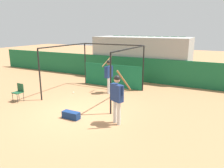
{
  "coord_description": "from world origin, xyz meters",
  "views": [
    {
      "loc": [
        5.18,
        -6.89,
        3.39
      ],
      "look_at": [
        0.87,
        1.37,
        0.99
      ],
      "focal_mm": 35.0,
      "sensor_mm": 36.0,
      "label": 1
    }
  ],
  "objects": [
    {
      "name": "player_waiting",
      "position": [
        1.94,
        -0.28,
        1.1
      ],
      "size": [
        0.82,
        0.55,
        2.05
      ],
      "rotation": [
        0.0,
        0.0,
        -0.43
      ],
      "color": "silver",
      "rests_on": "ground"
    },
    {
      "name": "ground_plane",
      "position": [
        0.0,
        0.0,
        0.0
      ],
      "size": [
        60.0,
        60.0,
        0.0
      ],
      "primitive_type": "plane",
      "color": "#A8754C"
    },
    {
      "name": "batting_cage",
      "position": [
        -0.61,
        3.62,
        1.12
      ],
      "size": [
        3.86,
        3.86,
        2.51
      ],
      "color": "black",
      "rests_on": "ground"
    },
    {
      "name": "home_plate",
      "position": [
        0.17,
        3.02,
        0.01
      ],
      "size": [
        0.44,
        0.44,
        0.02
      ],
      "color": "white",
      "rests_on": "ground"
    },
    {
      "name": "equipment_bag",
      "position": [
        0.17,
        -0.68,
        0.14
      ],
      "size": [
        0.7,
        0.28,
        0.28
      ],
      "color": "navy",
      "rests_on": "ground"
    },
    {
      "name": "outfield_wall",
      "position": [
        0.0,
        6.23,
        0.77
      ],
      "size": [
        24.0,
        0.12,
        1.55
      ],
      "color": "#196038",
      "rests_on": "ground"
    },
    {
      "name": "bleacher_section",
      "position": [
        0.0,
        7.5,
        1.41
      ],
      "size": [
        6.5,
        2.4,
        2.83
      ],
      "color": "#9E9E99",
      "rests_on": "ground"
    },
    {
      "name": "player_batter",
      "position": [
        -0.19,
        3.03,
        1.08
      ],
      "size": [
        0.53,
        0.97,
        1.92
      ],
      "rotation": [
        0.0,
        0.0,
        1.48
      ],
      "color": "silver",
      "rests_on": "ground"
    },
    {
      "name": "baseball",
      "position": [
        -1.83,
        2.08,
        0.04
      ],
      "size": [
        0.07,
        0.07,
        0.07
      ],
      "color": "white",
      "rests_on": "ground"
    },
    {
      "name": "folding_chair",
      "position": [
        -3.31,
        -0.13,
        0.52
      ],
      "size": [
        0.41,
        0.41,
        0.84
      ],
      "rotation": [
        0.0,
        0.0,
        3.11
      ],
      "color": "#194C2D",
      "rests_on": "ground"
    }
  ]
}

